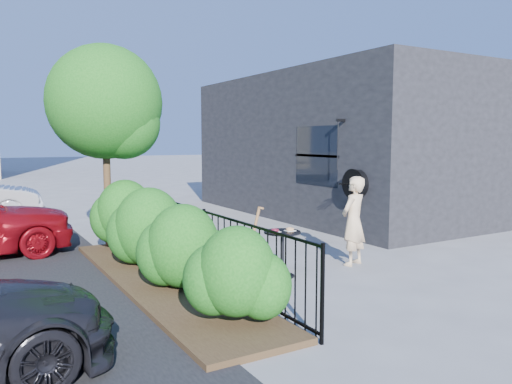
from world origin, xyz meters
TOP-DOWN VIEW (x-y plane):
  - ground at (0.00, 0.00)m, footprint 120.00×120.00m
  - shop_building at (5.50, 4.50)m, footprint 6.22×9.00m
  - fence at (-1.50, 0.00)m, footprint 0.05×6.05m
  - planting_bed at (-2.20, 0.00)m, footprint 1.30×6.00m
  - shrubs at (-2.10, 0.10)m, footprint 1.10×5.60m
  - patio_tree at (-2.24, 2.76)m, footprint 2.20×2.20m
  - cafe_table at (-0.41, -0.58)m, footprint 0.58×0.58m
  - woman at (1.08, -0.55)m, footprint 0.66×0.54m
  - shovel at (-1.25, -0.98)m, footprint 0.42×0.16m

SIDE VIEW (x-z plane):
  - ground at x=0.00m, z-range 0.00..0.00m
  - planting_bed at x=-2.20m, z-range 0.00..0.08m
  - cafe_table at x=-0.41m, z-range 0.12..0.90m
  - shovel at x=-1.25m, z-range -0.08..1.18m
  - fence at x=-1.50m, z-range 0.01..1.11m
  - shrubs at x=-2.10m, z-range 0.08..1.32m
  - woman at x=1.08m, z-range 0.00..1.55m
  - shop_building at x=5.50m, z-range 0.00..4.00m
  - patio_tree at x=-2.24m, z-range 0.79..4.73m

